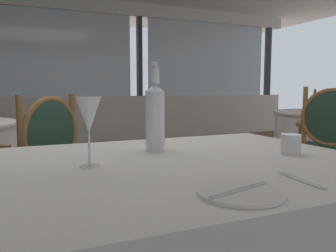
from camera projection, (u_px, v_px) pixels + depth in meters
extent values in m
plane|color=brown|center=(117.00, 223.00, 2.51)|extent=(14.07, 14.07, 0.00)
cube|color=silver|center=(58.00, 120.00, 6.17)|extent=(9.94, 0.12, 0.85)
cube|color=silver|center=(54.00, 2.00, 5.95)|extent=(9.94, 0.12, 0.25)
cube|color=silver|center=(56.00, 53.00, 6.06)|extent=(2.74, 0.02, 1.52)
cube|color=silver|center=(208.00, 59.00, 7.29)|extent=(2.74, 0.02, 1.52)
cube|color=#333338|center=(139.00, 57.00, 6.66)|extent=(0.08, 0.14, 1.52)
cube|color=#333338|center=(268.00, 62.00, 7.88)|extent=(0.08, 0.14, 1.52)
cube|color=white|center=(161.00, 166.00, 1.14)|extent=(1.48, 1.05, 0.02)
cylinder|color=white|center=(240.00, 192.00, 0.80)|extent=(0.21, 0.21, 0.01)
cube|color=silver|center=(240.00, 190.00, 0.80)|extent=(0.19, 0.07, 0.00)
cube|color=silver|center=(300.00, 180.00, 0.92)|extent=(0.03, 0.18, 0.00)
cylinder|color=white|center=(155.00, 121.00, 1.36)|extent=(0.08, 0.08, 0.24)
cone|color=white|center=(155.00, 87.00, 1.34)|extent=(0.08, 0.08, 0.03)
cylinder|color=white|center=(155.00, 76.00, 1.34)|extent=(0.03, 0.03, 0.06)
sphere|color=silver|center=(155.00, 65.00, 1.33)|extent=(0.03, 0.03, 0.03)
cylinder|color=white|center=(90.00, 166.00, 1.08)|extent=(0.06, 0.06, 0.00)
cylinder|color=white|center=(89.00, 149.00, 1.07)|extent=(0.01, 0.01, 0.10)
cone|color=white|center=(89.00, 115.00, 1.06)|extent=(0.08, 0.08, 0.11)
cylinder|color=white|center=(291.00, 144.00, 1.29)|extent=(0.08, 0.08, 0.08)
cylinder|color=white|center=(331.00, 113.00, 3.71)|extent=(1.19, 1.19, 0.02)
cylinder|color=white|center=(329.00, 146.00, 3.75)|extent=(1.16, 1.16, 0.72)
cube|color=olive|center=(329.00, 129.00, 4.58)|extent=(0.65, 0.65, 0.05)
cube|color=#284738|center=(329.00, 125.00, 4.58)|extent=(0.60, 0.60, 0.04)
cylinder|color=olive|center=(311.00, 148.00, 4.51)|extent=(0.04, 0.04, 0.43)
cylinder|color=olive|center=(313.00, 143.00, 4.87)|extent=(0.04, 0.04, 0.43)
cylinder|color=olive|center=(314.00, 107.00, 4.82)|extent=(0.04, 0.04, 0.50)
ellipsoid|color=#284738|center=(330.00, 106.00, 4.74)|extent=(0.30, 0.32, 0.42)
torus|color=olive|center=(330.00, 106.00, 4.74)|extent=(0.31, 0.34, 0.43)
cube|color=olive|center=(310.00, 110.00, 4.64)|extent=(0.30, 0.27, 0.03)
cylinder|color=olive|center=(309.00, 119.00, 4.53)|extent=(0.03, 0.03, 0.22)
cube|color=olive|center=(330.00, 153.00, 2.89)|extent=(0.65, 0.65, 0.05)
cube|color=#284738|center=(330.00, 148.00, 2.89)|extent=(0.60, 0.60, 0.04)
cylinder|color=olive|center=(305.00, 173.00, 3.18)|extent=(0.04, 0.04, 0.42)
cylinder|color=olive|center=(302.00, 183.00, 2.82)|extent=(0.04, 0.04, 0.42)
cylinder|color=olive|center=(304.00, 120.00, 2.76)|extent=(0.04, 0.04, 0.53)
ellipsoid|color=#284738|center=(332.00, 117.00, 2.66)|extent=(0.30, 0.32, 0.45)
torus|color=olive|center=(332.00, 117.00, 2.66)|extent=(0.33, 0.36, 0.46)
cube|color=olive|center=(300.00, 123.00, 2.99)|extent=(0.30, 0.27, 0.03)
cylinder|color=olive|center=(300.00, 133.00, 3.13)|extent=(0.03, 0.03, 0.22)
cube|color=olive|center=(26.00, 180.00, 2.07)|extent=(0.65, 0.65, 0.05)
cube|color=#284738|center=(26.00, 173.00, 2.06)|extent=(0.60, 0.60, 0.04)
cylinder|color=olive|center=(29.00, 202.00, 2.36)|extent=(0.04, 0.04, 0.41)
cylinder|color=olive|center=(25.00, 235.00, 1.83)|extent=(0.04, 0.04, 0.41)
cylinder|color=olive|center=(75.00, 211.00, 2.19)|extent=(0.04, 0.04, 0.41)
cylinder|color=olive|center=(21.00, 142.00, 1.77)|extent=(0.04, 0.04, 0.49)
cylinder|color=olive|center=(73.00, 133.00, 2.13)|extent=(0.04, 0.04, 0.49)
ellipsoid|color=#284738|center=(51.00, 133.00, 1.95)|extent=(0.33, 0.30, 0.41)
torus|color=olive|center=(51.00, 133.00, 1.95)|extent=(0.34, 0.31, 0.42)
cube|color=olive|center=(52.00, 135.00, 2.27)|extent=(0.27, 0.30, 0.03)
cylinder|color=olive|center=(37.00, 149.00, 2.35)|extent=(0.03, 0.03, 0.22)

